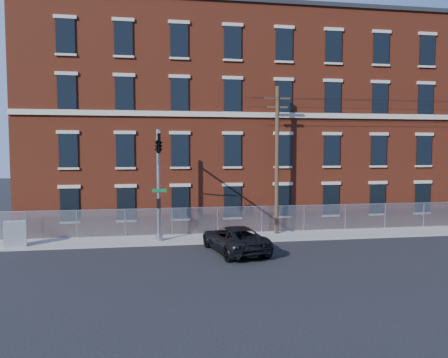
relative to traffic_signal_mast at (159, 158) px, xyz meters
The scene contains 8 objects.
ground 8.35m from the traffic_signal_mast, 19.98° to the right, with size 140.00×140.00×0.00m, color black.
sidewalk 18.98m from the traffic_signal_mast, ahead, with size 65.00×3.00×0.12m, color #999691.
mill_building 21.67m from the traffic_signal_mast, 33.14° to the left, with size 55.30×14.32×16.30m.
chain_link_fence 18.97m from the traffic_signal_mast, 12.89° to the left, with size 59.06×0.06×1.85m.
traffic_signal_mast is the anchor object (origin of this frame).
utility_pole_near 8.70m from the traffic_signal_mast, 23.14° to the left, with size 1.80×0.28×10.00m.
pickup_truck 6.35m from the traffic_signal_mast, 12.57° to the right, with size 2.54×5.51×1.53m, color black.
utility_cabinet 9.80m from the traffic_signal_mast, 166.58° to the left, with size 1.22×0.61×1.52m, color gray.
Camera 1 is at (-6.22, -22.71, 5.91)m, focal length 34.52 mm.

